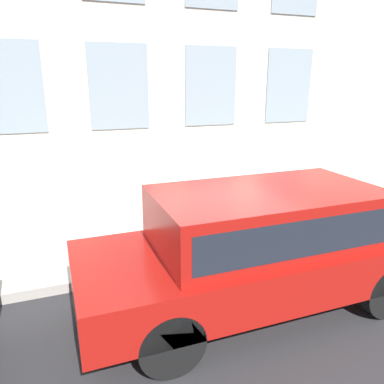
% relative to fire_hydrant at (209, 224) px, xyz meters
% --- Properties ---
extents(ground_plane, '(80.00, 80.00, 0.00)m').
position_rel_fire_hydrant_xyz_m(ground_plane, '(-0.67, 0.07, -0.57)').
color(ground_plane, '#2D2D30').
extents(sidewalk, '(3.15, 60.00, 0.17)m').
position_rel_fire_hydrant_xyz_m(sidewalk, '(0.90, 0.07, -0.48)').
color(sidewalk, '#B2ADA3').
rests_on(sidewalk, ground_plane).
extents(building_facade, '(0.33, 40.00, 7.51)m').
position_rel_fire_hydrant_xyz_m(building_facade, '(2.63, 0.07, 3.20)').
color(building_facade, beige).
rests_on(building_facade, ground_plane).
extents(fire_hydrant, '(0.31, 0.43, 0.77)m').
position_rel_fire_hydrant_xyz_m(fire_hydrant, '(0.00, 0.00, 0.00)').
color(fire_hydrant, gray).
rests_on(fire_hydrant, sidewalk).
extents(person, '(0.29, 0.19, 1.20)m').
position_rel_fire_hydrant_xyz_m(person, '(0.32, 0.60, 0.32)').
color(person, '#998466').
rests_on(person, sidewalk).
extents(parked_truck_red_near, '(2.02, 5.20, 1.81)m').
position_rel_fire_hydrant_xyz_m(parked_truck_red_near, '(-2.00, 0.03, 0.49)').
color(parked_truck_red_near, black).
rests_on(parked_truck_red_near, ground_plane).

